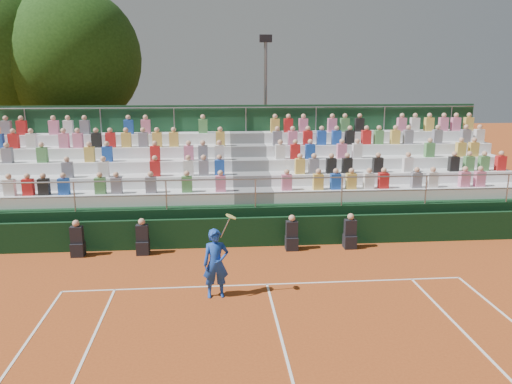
{
  "coord_description": "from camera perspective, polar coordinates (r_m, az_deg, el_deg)",
  "views": [
    {
      "loc": [
        -1.4,
        -12.69,
        5.61
      ],
      "look_at": [
        0.0,
        3.5,
        1.8
      ],
      "focal_mm": 35.0,
      "sensor_mm": 36.0,
      "label": 1
    }
  ],
  "objects": [
    {
      "name": "ground",
      "position": [
        13.94,
        1.26,
        -10.53
      ],
      "size": [
        90.0,
        90.0,
        0.0
      ],
      "primitive_type": "plane",
      "color": "#A8491C",
      "rests_on": "ground"
    },
    {
      "name": "courtside_wall",
      "position": [
        16.75,
        0.09,
        -4.57
      ],
      "size": [
        20.0,
        0.15,
        1.0
      ],
      "primitive_type": "cube",
      "color": "black",
      "rests_on": "ground"
    },
    {
      "name": "line_officials",
      "position": [
        16.27,
        -4.43,
        -5.24
      ],
      "size": [
        9.21,
        0.4,
        1.19
      ],
      "color": "black",
      "rests_on": "ground"
    },
    {
      "name": "grandstand",
      "position": [
        19.7,
        -0.71,
        -0.06
      ],
      "size": [
        20.0,
        5.2,
        4.4
      ],
      "color": "black",
      "rests_on": "ground"
    },
    {
      "name": "tennis_player",
      "position": [
        12.94,
        -4.61,
        -8.13
      ],
      "size": [
        0.88,
        0.5,
        2.22
      ],
      "color": "#1640AB",
      "rests_on": "ground"
    },
    {
      "name": "tree_west",
      "position": [
        27.6,
        -27.05,
        14.41
      ],
      "size": [
        7.26,
        7.26,
        10.5
      ],
      "color": "#382614",
      "rests_on": "ground"
    },
    {
      "name": "tree_east",
      "position": [
        26.26,
        -20.43,
        14.12
      ],
      "size": [
        6.71,
        6.71,
        9.77
      ],
      "color": "#382614",
      "rests_on": "ground"
    },
    {
      "name": "floodlight_mast",
      "position": [
        25.02,
        1.08,
        10.46
      ],
      "size": [
        0.6,
        0.25,
        7.51
      ],
      "color": "gray",
      "rests_on": "ground"
    }
  ]
}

